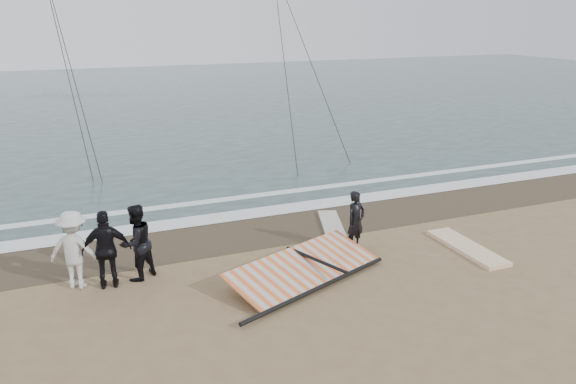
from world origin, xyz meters
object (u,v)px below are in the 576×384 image
Objects in this scene: man_main at (356,221)px; sail_rig at (300,269)px; board_cream at (331,224)px; board_white at (467,248)px.

sail_rig is (-2.07, -0.98, -0.64)m from man_main.
man_main reaches higher than board_cream.
board_white reaches higher than board_cream.
man_main is 2.03m from board_cream.
board_white is 4.93m from sail_rig.
board_cream is at bearing 65.08° from man_main.
man_main is at bearing -77.56° from board_cream.
board_cream is (0.21, 1.86, -0.79)m from man_main.
man_main reaches higher than sail_rig.
board_white is 1.21× the size of board_cream.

